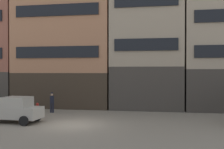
{
  "coord_description": "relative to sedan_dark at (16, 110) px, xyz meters",
  "views": [
    {
      "loc": [
        5.49,
        -16.8,
        3.64
      ],
      "look_at": [
        2.41,
        1.9,
        3.41
      ],
      "focal_mm": 41.26,
      "sensor_mm": 36.0,
      "label": 1
    }
  ],
  "objects": [
    {
      "name": "pedestrian_officer",
      "position": [
        0.79,
        4.61,
        0.07
      ],
      "size": [
        0.5,
        0.5,
        1.79
      ],
      "color": "black",
      "rests_on": "ground_plane"
    },
    {
      "name": "ground_plane",
      "position": [
        4.21,
        -0.05,
        -0.91
      ],
      "size": [
        120.0,
        120.0,
        0.0
      ],
      "primitive_type": "plane",
      "color": "slate"
    },
    {
      "name": "building_center_left",
      "position": [
        0.48,
        9.46,
        7.11
      ],
      "size": [
        10.31,
        6.38,
        15.97
      ],
      "color": "#33281E",
      "rests_on": "ground_plane"
    },
    {
      "name": "building_center_right",
      "position": [
        8.94,
        9.46,
        7.36
      ],
      "size": [
        7.31,
        6.38,
        16.45
      ],
      "color": "#38332D",
      "rests_on": "ground_plane"
    },
    {
      "name": "fire_hydrant_curbside",
      "position": [
        -0.62,
        4.7,
        -0.49
      ],
      "size": [
        0.24,
        0.24,
        0.83
      ],
      "color": "maroon",
      "rests_on": "ground_plane"
    },
    {
      "name": "sedan_dark",
      "position": [
        0.0,
        0.0,
        0.0
      ],
      "size": [
        3.81,
        2.08,
        1.83
      ],
      "color": "gray",
      "rests_on": "ground_plane"
    }
  ]
}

